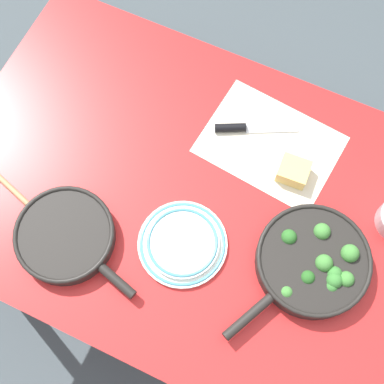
# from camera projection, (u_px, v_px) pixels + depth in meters

# --- Properties ---
(ground_plane) EXTENTS (14.00, 14.00, 0.00)m
(ground_plane) POSITION_uv_depth(u_px,v_px,m) (192.00, 258.00, 2.09)
(ground_plane) COLOR #424C51
(dining_table_red) EXTENTS (1.32, 0.90, 0.73)m
(dining_table_red) POSITION_uv_depth(u_px,v_px,m) (192.00, 204.00, 1.48)
(dining_table_red) COLOR red
(dining_table_red) RESTS_ON ground_plane
(skillet_broccoli) EXTENTS (0.28, 0.41, 0.07)m
(skillet_broccoli) POSITION_uv_depth(u_px,v_px,m) (313.00, 262.00, 1.32)
(skillet_broccoli) COLOR black
(skillet_broccoli) RESTS_ON dining_table_red
(skillet_eggs) EXTENTS (0.36, 0.25, 0.05)m
(skillet_eggs) POSITION_uv_depth(u_px,v_px,m) (66.00, 236.00, 1.35)
(skillet_eggs) COLOR black
(skillet_eggs) RESTS_ON dining_table_red
(wooden_spoon) EXTENTS (0.39, 0.14, 0.02)m
(wooden_spoon) POSITION_uv_depth(u_px,v_px,m) (28.00, 204.00, 1.39)
(wooden_spoon) COLOR tan
(wooden_spoon) RESTS_ON dining_table_red
(parchment_sheet) EXTENTS (0.38, 0.30, 0.00)m
(parchment_sheet) POSITION_uv_depth(u_px,v_px,m) (270.00, 144.00, 1.46)
(parchment_sheet) COLOR silver
(parchment_sheet) RESTS_ON dining_table_red
(grater_knife) EXTENTS (0.22, 0.13, 0.02)m
(grater_knife) POSITION_uv_depth(u_px,v_px,m) (244.00, 128.00, 1.47)
(grater_knife) COLOR silver
(grater_knife) RESTS_ON dining_table_red
(cheese_block) EXTENTS (0.08, 0.07, 0.05)m
(cheese_block) POSITION_uv_depth(u_px,v_px,m) (294.00, 171.00, 1.41)
(cheese_block) COLOR #EACC66
(cheese_block) RESTS_ON dining_table_red
(dinner_plate_stack) EXTENTS (0.23, 0.23, 0.03)m
(dinner_plate_stack) POSITION_uv_depth(u_px,v_px,m) (182.00, 243.00, 1.35)
(dinner_plate_stack) COLOR silver
(dinner_plate_stack) RESTS_ON dining_table_red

